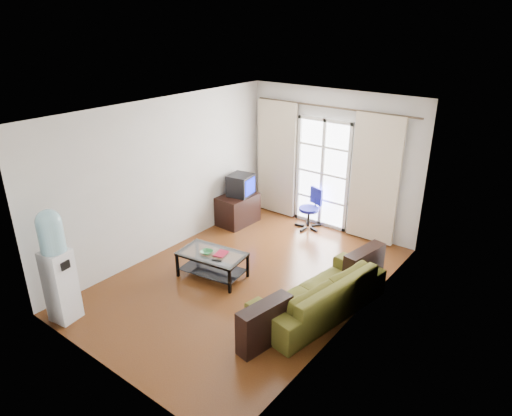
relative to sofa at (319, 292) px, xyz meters
The scene contains 20 objects.
floor 1.38m from the sofa, behind, with size 5.20×5.20×0.00m, color brown.
ceiling 2.75m from the sofa, behind, with size 5.20×5.20×0.00m, color white.
wall_back 3.15m from the sofa, 116.93° to the left, with size 3.60×0.02×2.70m, color silver.
wall_front 3.07m from the sofa, 117.80° to the right, with size 3.60×0.02×2.70m, color silver.
wall_left 3.31m from the sofa, behind, with size 0.02×5.20×2.70m, color silver.
wall_right 1.14m from the sofa, ahead, with size 0.02×5.20×2.70m, color silver.
french_door 3.09m from the sofa, 119.98° to the left, with size 1.16×0.06×2.15m.
curtain_rod 3.55m from the sofa, 117.83° to the left, with size 0.04×0.04×3.30m, color #4C3F2D.
curtain_left 3.70m from the sofa, 135.19° to the left, with size 0.90×0.07×2.35m, color beige.
curtain_right 2.71m from the sofa, 98.89° to the left, with size 0.90×0.07×2.35m, color beige.
radiator 2.61m from the sofa, 102.08° to the left, with size 0.64×0.12×0.64m, color gray.
sofa is the anchor object (origin of this frame).
coffee_table 1.85m from the sofa, behind, with size 1.13×0.75×0.43m.
bowl 1.91m from the sofa, behind, with size 0.22×0.22×0.05m, color #337F2E.
book 1.79m from the sofa, behind, with size 0.22×0.27×0.02m, color maroon.
remote 1.66m from the sofa, 167.14° to the right, with size 0.15×0.04×0.02m, color black.
tv_stand 3.27m from the sofa, 150.40° to the left, with size 0.54×0.81×0.60m, color black.
crt_tv 3.34m from the sofa, 149.27° to the left, with size 0.52×0.52×0.42m.
task_chair 2.81m from the sofa, 124.20° to the left, with size 0.69×0.69×0.81m.
water_cooler 3.60m from the sofa, 139.62° to the right, with size 0.39×0.38×1.64m.
Camera 1 is at (3.97, -4.92, 3.91)m, focal length 32.00 mm.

